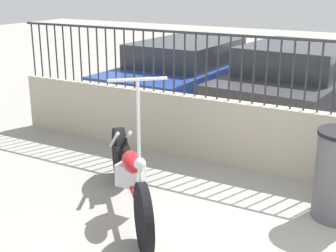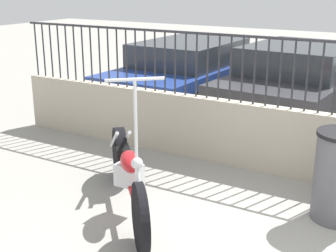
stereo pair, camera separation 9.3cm
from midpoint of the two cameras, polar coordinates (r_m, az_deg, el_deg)
motorcycle_red at (r=5.15m, az=-5.41°, el=-5.54°), size 1.67×1.82×1.61m
car_blue at (r=9.40m, az=2.44°, el=6.69°), size 1.88×4.61×1.27m
car_dark_grey at (r=8.53m, az=15.36°, el=5.20°), size 2.11×4.26×1.36m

